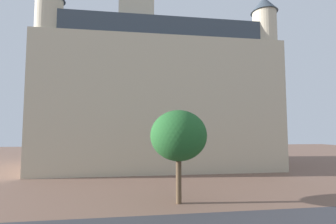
# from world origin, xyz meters

# --- Properties ---
(landmark_building) EXTENTS (28.18, 15.56, 36.46)m
(landmark_building) POSITION_xyz_m (1.48, 30.75, 9.51)
(landmark_building) COLOR beige
(landmark_building) RESTS_ON ground_plane
(tree_curb_far) EXTENTS (3.72, 3.72, 6.05)m
(tree_curb_far) POSITION_xyz_m (1.50, 13.90, 4.35)
(tree_curb_far) COLOR brown
(tree_curb_far) RESTS_ON ground_plane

